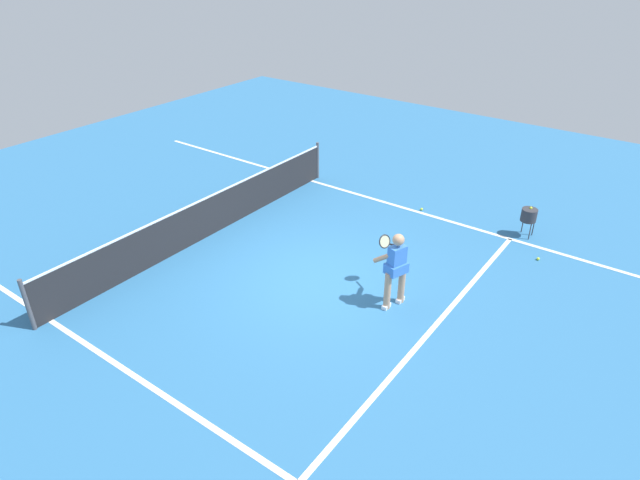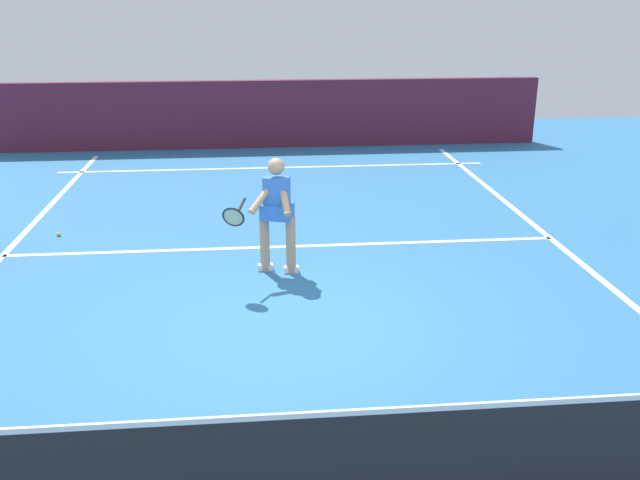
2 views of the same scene
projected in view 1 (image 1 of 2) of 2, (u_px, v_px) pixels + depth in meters
The scene contains 9 objects.
ground_plane at pixel (319, 280), 11.29m from camera, with size 26.27×26.27×0.00m, color teal.
service_line_marking at pixel (434, 326), 9.94m from camera, with size 8.07×0.10×0.01m, color white.
sideline_left_marking at pixel (165, 396), 8.45m from camera, with size 0.10×18.21×0.01m, color white.
sideline_right_marking at pixel (410, 210), 14.13m from camera, with size 0.10×18.21×0.01m, color white.
court_net at pixel (208, 217), 12.69m from camera, with size 8.75×0.08×1.07m.
tennis_player at pixel (396, 267), 10.14m from camera, with size 0.98×0.87×1.55m.
tennis_ball_near at pixel (538, 259), 11.95m from camera, with size 0.07×0.07×0.07m, color #D1E533.
tennis_ball_mid at pixel (422, 209), 14.09m from camera, with size 0.07×0.07×0.07m, color #D1E533.
ball_hopper at pixel (529, 215), 12.66m from camera, with size 0.36×0.36×0.74m.
Camera 1 is at (-7.59, -5.57, 6.28)m, focal length 30.58 mm.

